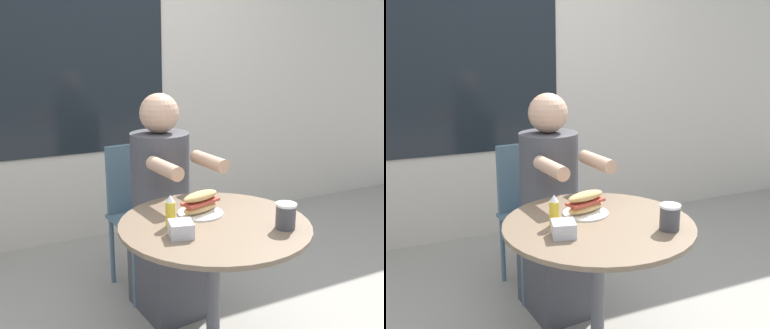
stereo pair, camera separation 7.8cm
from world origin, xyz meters
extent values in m
cube|color=beige|center=(0.00, 1.79, 1.40)|extent=(8.00, 0.08, 2.80)
cube|color=black|center=(-0.21, 1.74, 1.39)|extent=(1.40, 0.01, 1.44)
cylinder|color=brown|center=(0.00, 0.00, 0.71)|extent=(0.80, 0.80, 0.02)
cylinder|color=#515156|center=(0.00, 0.00, 0.36)|extent=(0.06, 0.06, 0.68)
cube|color=slate|center=(0.01, 0.83, 0.44)|extent=(0.42, 0.42, 0.02)
cube|color=slate|center=(-0.01, 1.00, 0.66)|extent=(0.35, 0.07, 0.42)
cylinder|color=slate|center=(0.19, 0.68, 0.21)|extent=(0.03, 0.03, 0.43)
cylinder|color=slate|center=(-0.14, 0.65, 0.21)|extent=(0.03, 0.03, 0.43)
cylinder|color=slate|center=(0.15, 1.01, 0.21)|extent=(0.03, 0.03, 0.43)
cylinder|color=slate|center=(-0.18, 0.98, 0.21)|extent=(0.03, 0.03, 0.43)
cube|color=#424247|center=(0.01, 0.55, 0.23)|extent=(0.33, 0.42, 0.45)
cylinder|color=#424247|center=(0.01, 0.61, 0.72)|extent=(0.31, 0.31, 0.55)
sphere|color=tan|center=(0.01, 0.61, 1.10)|extent=(0.21, 0.21, 0.21)
cylinder|color=tan|center=(0.16, 0.34, 0.89)|extent=(0.09, 0.26, 0.07)
cylinder|color=tan|center=(-0.09, 0.32, 0.89)|extent=(0.09, 0.26, 0.07)
cylinder|color=white|center=(-0.01, 0.11, 0.73)|extent=(0.20, 0.20, 0.01)
ellipsoid|color=tan|center=(-0.01, 0.11, 0.75)|extent=(0.20, 0.12, 0.04)
cube|color=#B74233|center=(-0.01, 0.11, 0.78)|extent=(0.19, 0.12, 0.01)
ellipsoid|color=tan|center=(-0.01, 0.11, 0.80)|extent=(0.20, 0.12, 0.04)
cylinder|color=#424247|center=(0.22, -0.18, 0.77)|extent=(0.08, 0.08, 0.10)
cylinder|color=white|center=(0.22, -0.18, 0.82)|extent=(0.08, 0.08, 0.01)
cube|color=silver|center=(-0.19, -0.07, 0.75)|extent=(0.11, 0.11, 0.06)
cylinder|color=gold|center=(-0.18, 0.04, 0.77)|extent=(0.04, 0.04, 0.11)
cone|color=white|center=(-0.18, 0.04, 0.84)|extent=(0.04, 0.04, 0.03)
camera|label=1|loc=(-0.86, -1.54, 1.42)|focal=42.00mm
camera|label=2|loc=(-0.79, -1.57, 1.42)|focal=42.00mm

